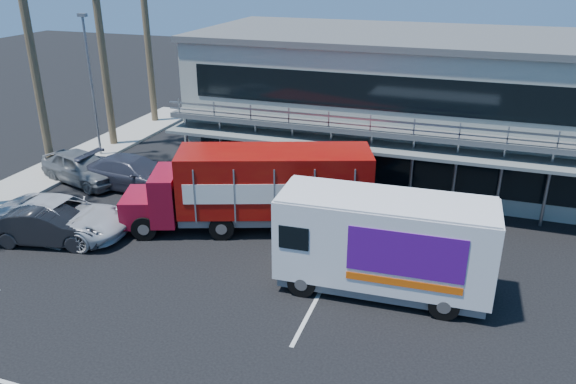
% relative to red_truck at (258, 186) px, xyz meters
% --- Properties ---
extents(ground, '(120.00, 120.00, 0.00)m').
position_rel_red_truck_xyz_m(ground, '(1.94, -5.26, -1.93)').
color(ground, black).
rests_on(ground, ground).
extents(building, '(22.40, 12.00, 7.30)m').
position_rel_red_truck_xyz_m(building, '(4.94, 9.68, 1.73)').
color(building, '#979B8E').
rests_on(building, ground).
extents(curb_strip, '(3.00, 32.00, 0.16)m').
position_rel_red_truck_xyz_m(curb_strip, '(-13.06, 0.74, -1.85)').
color(curb_strip, '#A5A399').
rests_on(curb_strip, ground).
extents(light_pole_far, '(0.50, 0.25, 8.09)m').
position_rel_red_truck_xyz_m(light_pole_far, '(-12.26, 5.74, 2.58)').
color(light_pole_far, gray).
rests_on(light_pole_far, ground).
extents(red_truck, '(10.61, 5.73, 3.50)m').
position_rel_red_truck_xyz_m(red_truck, '(0.00, 0.00, 0.00)').
color(red_truck, maroon).
rests_on(red_truck, ground).
extents(white_van, '(7.34, 2.78, 3.54)m').
position_rel_red_truck_xyz_m(white_van, '(5.92, -3.26, -0.05)').
color(white_van, white).
rests_on(white_van, ground).
extents(parked_car_b, '(4.96, 2.64, 1.55)m').
position_rel_red_truck_xyz_m(parked_car_b, '(-7.56, -4.06, -1.15)').
color(parked_car_b, black).
rests_on(parked_car_b, ground).
extents(parked_car_c, '(5.90, 2.94, 1.61)m').
position_rel_red_truck_xyz_m(parked_car_c, '(-7.56, -3.29, -1.12)').
color(parked_car_c, silver).
rests_on(parked_car_c, ground).
extents(parked_car_d, '(5.71, 2.44, 1.64)m').
position_rel_red_truck_xyz_m(parked_car_d, '(-7.56, 2.12, -1.11)').
color(parked_car_d, '#333644').
rests_on(parked_car_d, ground).
extents(parked_car_e, '(5.33, 3.33, 1.69)m').
position_rel_red_truck_xyz_m(parked_car_e, '(-10.56, 1.94, -1.08)').
color(parked_car_e, slate).
rests_on(parked_car_e, ground).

